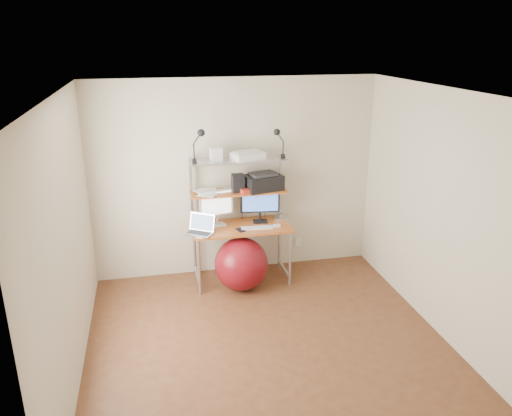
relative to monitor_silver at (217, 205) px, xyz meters
The scene contains 20 objects.
room 1.58m from the monitor_silver, 79.43° to the right, with size 3.60×3.60×3.60m.
computer_desk 0.29m from the monitor_silver, ahead, with size 1.20×0.60×1.57m.
wall_outlet 1.36m from the monitor_silver, 12.44° to the left, with size 0.08×0.01×0.12m, color silver.
monitor_silver is the anchor object (origin of this frame).
monitor_black 0.55m from the monitor_silver, ahead, with size 0.49×0.16×0.49m.
laptop 0.37m from the monitor_silver, 137.20° to the right, with size 0.41×0.39×0.28m.
keyboard 0.57m from the monitor_silver, 24.98° to the right, with size 0.39×0.11×0.01m, color silver.
mouse 0.78m from the monitor_silver, 16.84° to the right, with size 0.09×0.05×0.02m, color silver.
mac_mini 0.86m from the monitor_silver, ahead, with size 0.18×0.18×0.03m, color #B8B8BC.
phone 0.43m from the monitor_silver, 44.08° to the right, with size 0.07×0.13×0.01m, color black.
printer 0.64m from the monitor_silver, ahead, with size 0.51×0.40×0.21m.
nas_cube 0.38m from the monitor_silver, ahead, with size 0.15×0.15×0.22m, color black.
red_box 0.43m from the monitor_silver, ahead, with size 0.19×0.13×0.05m, color #AD2C1B.
scanner 0.72m from the monitor_silver, ahead, with size 0.43×0.35×0.10m.
box_white 0.63m from the monitor_silver, 63.32° to the left, with size 0.13×0.11×0.16m, color silver.
box_grey 0.61m from the monitor_silver, 81.14° to the left, with size 0.11×0.11×0.11m, color #2B2A2D.
clip_lamp_left 0.86m from the monitor_silver, 165.81° to the right, with size 0.16×0.09×0.40m.
clip_lamp_right 1.12m from the monitor_silver, ahead, with size 0.14×0.08×0.36m.
exercise_ball 0.78m from the monitor_silver, 52.23° to the right, with size 0.66×0.66×0.66m, color maroon.
paper_stack 0.20m from the monitor_silver, 159.82° to the left, with size 0.35×0.41×0.02m.
Camera 1 is at (-1.04, -4.19, 2.98)m, focal length 35.00 mm.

